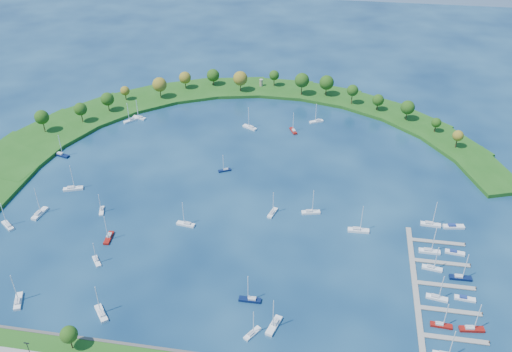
% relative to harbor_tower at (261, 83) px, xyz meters
% --- Properties ---
extents(ground, '(700.00, 700.00, 0.00)m').
position_rel_harbor_tower_xyz_m(ground, '(10.17, -118.77, -4.44)').
color(ground, '#071E3E').
rests_on(ground, ground).
extents(breakwater, '(286.74, 247.64, 2.00)m').
position_rel_harbor_tower_xyz_m(breakwater, '(-36.15, -70.05, -3.45)').
color(breakwater, '#1C5115').
rests_on(breakwater, ground).
extents(breakwater_trees, '(238.78, 93.35, 14.99)m').
position_rel_harbor_tower_xyz_m(breakwater_trees, '(-7.40, -27.60, 6.06)').
color(breakwater_trees, '#382314').
rests_on(breakwater_trees, breakwater).
extents(harbor_tower, '(2.60, 2.60, 4.77)m').
position_rel_harbor_tower_xyz_m(harbor_tower, '(0.00, 0.00, 0.00)').
color(harbor_tower, gray).
rests_on(harbor_tower, breakwater).
extents(dock_system, '(24.28, 82.00, 1.60)m').
position_rel_harbor_tower_xyz_m(dock_system, '(95.47, -179.77, -4.09)').
color(dock_system, gray).
rests_on(dock_system, ground).
extents(moored_boat_0, '(8.47, 2.42, 12.44)m').
position_rel_harbor_tower_xyz_m(moored_boat_0, '(25.97, -193.14, -3.52)').
color(moored_boat_0, '#09163C').
rests_on(moored_boat_0, ground).
extents(moored_boat_1, '(9.19, 6.74, 13.41)m').
position_rel_harbor_tower_xyz_m(moored_boat_1, '(2.25, -57.48, -3.49)').
color(moored_boat_1, white).
rests_on(moored_boat_1, ground).
extents(moored_boat_2, '(5.44, 8.25, 11.84)m').
position_rel_harbor_tower_xyz_m(moored_boat_2, '(28.07, -57.34, -3.54)').
color(moored_boat_2, maroon).
rests_on(moored_boat_2, ground).
extents(moored_boat_3, '(6.01, 6.87, 10.54)m').
position_rel_harbor_tower_xyz_m(moored_boat_3, '(-40.03, -182.30, -3.57)').
color(moored_boat_3, white).
rests_on(moored_boat_3, ground).
extents(moored_boat_4, '(8.75, 4.80, 12.40)m').
position_rel_harbor_tower_xyz_m(moored_boat_4, '(-66.74, -55.94, -3.52)').
color(moored_boat_4, white).
rests_on(moored_boat_4, ground).
extents(moored_boat_5, '(7.81, 8.66, 13.43)m').
position_rel_harbor_tower_xyz_m(moored_boat_5, '(-26.79, -208.84, -3.49)').
color(moored_boat_5, white).
rests_on(moored_boat_5, ground).
extents(moored_boat_6, '(4.24, 8.24, 11.66)m').
position_rel_harbor_tower_xyz_m(moored_boat_6, '(26.89, -138.03, -3.54)').
color(moored_boat_6, white).
rests_on(moored_boat_6, ground).
extents(moored_boat_7, '(9.78, 5.80, 13.90)m').
position_rel_harbor_tower_xyz_m(moored_boat_7, '(-72.88, -134.56, -3.47)').
color(moored_boat_7, white).
rests_on(moored_boat_7, ground).
extents(moored_boat_8, '(8.94, 4.43, 12.66)m').
position_rel_harbor_tower_xyz_m(moored_boat_8, '(44.29, -134.72, -3.51)').
color(moored_boat_8, white).
rests_on(moored_boat_8, ground).
extents(moored_boat_9, '(4.00, 9.98, 14.26)m').
position_rel_harbor_tower_xyz_m(moored_boat_9, '(-79.07, -156.11, -3.46)').
color(moored_boat_9, white).
rests_on(moored_boat_9, ground).
extents(moored_boat_10, '(8.25, 6.95, 12.49)m').
position_rel_harbor_tower_xyz_m(moored_boat_10, '(-88.78, -166.63, -3.52)').
color(moored_boat_10, white).
rests_on(moored_boat_10, ground).
extents(moored_boat_11, '(9.49, 2.99, 13.81)m').
position_rel_harbor_tower_xyz_m(moored_boat_11, '(66.10, -144.60, -3.48)').
color(moored_boat_11, white).
rests_on(moored_boat_11, ground).
extents(moored_boat_12, '(8.55, 6.04, 12.40)m').
position_rel_harbor_tower_xyz_m(moored_boat_12, '(40.66, -43.26, -3.52)').
color(moored_boat_12, white).
rests_on(moored_boat_12, ground).
extents(moored_boat_13, '(3.95, 7.13, 10.10)m').
position_rel_harbor_tower_xyz_m(moored_boat_13, '(-51.75, -149.24, -3.58)').
color(moored_boat_13, white).
rests_on(moored_boat_13, ground).
extents(moored_boat_14, '(5.29, 9.85, 13.95)m').
position_rel_harbor_tower_xyz_m(moored_boat_14, '(36.56, -204.05, -3.47)').
color(moored_boat_14, white).
rests_on(moored_boat_14, ground).
extents(moored_boat_15, '(7.30, 7.97, 12.44)m').
position_rel_harbor_tower_xyz_m(moored_boat_15, '(-70.78, -60.34, -3.52)').
color(moored_boat_15, white).
rests_on(moored_boat_15, ground).
extents(moored_boat_16, '(6.80, 4.80, 9.85)m').
position_rel_harbor_tower_xyz_m(moored_boat_16, '(-2.65, -105.72, -3.59)').
color(moored_boat_16, '#09163C').
rests_on(moored_boat_16, ground).
extents(moored_boat_17, '(8.63, 3.50, 12.33)m').
position_rel_harbor_tower_xyz_m(moored_boat_17, '(-10.36, -152.71, -3.52)').
color(moored_boat_17, white).
rests_on(moored_boat_17, ground).
extents(moored_boat_18, '(3.15, 8.73, 12.57)m').
position_rel_harbor_tower_xyz_m(moored_boat_18, '(-40.89, -167.25, -3.51)').
color(moored_boat_18, maroon).
rests_on(moored_boat_18, ground).
extents(moored_boat_19, '(5.77, 9.15, 13.06)m').
position_rel_harbor_tower_xyz_m(moored_boat_19, '(-60.12, -208.16, -3.50)').
color(moored_boat_19, white).
rests_on(moored_boat_19, ground).
extents(moored_boat_20, '(5.75, 7.32, 10.85)m').
position_rel_harbor_tower_xyz_m(moored_boat_20, '(29.47, -208.82, -3.56)').
color(moored_boat_20, white).
rests_on(moored_boat_20, ground).
extents(moored_boat_21, '(9.34, 4.91, 13.22)m').
position_rel_harbor_tower_xyz_m(moored_boat_21, '(-93.29, -105.29, -3.49)').
color(moored_boat_21, '#09163C').
rests_on(moored_boat_21, ground).
extents(docked_boat_2, '(7.80, 2.54, 11.33)m').
position_rel_harbor_tower_xyz_m(docked_boat_2, '(95.70, -194.20, -3.55)').
color(docked_boat_2, maroon).
rests_on(docked_boat_2, ground).
extents(docked_boat_3, '(9.01, 3.51, 12.90)m').
position_rel_harbor_tower_xyz_m(docked_boat_3, '(106.18, -194.30, -3.50)').
color(docked_boat_3, maroon).
rests_on(docked_boat_3, ground).
extents(docked_boat_4, '(8.34, 3.55, 11.88)m').
position_rel_harbor_tower_xyz_m(docked_boat_4, '(95.69, -180.68, -3.54)').
color(docked_boat_4, white).
rests_on(docked_boat_4, ground).
extents(docked_boat_5, '(7.88, 2.85, 1.57)m').
position_rel_harbor_tower_xyz_m(docked_boat_5, '(106.16, -179.30, -3.86)').
color(docked_boat_5, white).
rests_on(docked_boat_5, ground).
extents(docked_boat_6, '(8.29, 3.46, 11.81)m').
position_rel_harbor_tower_xyz_m(docked_boat_6, '(95.70, -164.22, -3.54)').
color(docked_boat_6, white).
rests_on(docked_boat_6, ground).
extents(docked_boat_7, '(8.73, 2.66, 12.74)m').
position_rel_harbor_tower_xyz_m(docked_boat_7, '(106.18, -168.04, -3.51)').
color(docked_boat_7, '#09163C').
rests_on(docked_boat_7, ground).
extents(docked_boat_8, '(8.85, 2.56, 12.97)m').
position_rel_harbor_tower_xyz_m(docked_boat_8, '(95.68, -153.82, -3.50)').
color(docked_boat_8, white).
rests_on(docked_boat_8, ground).
extents(docked_boat_9, '(8.19, 3.15, 1.63)m').
position_rel_harbor_tower_xyz_m(docked_boat_9, '(106.16, -152.80, -3.84)').
color(docked_boat_9, white).
rests_on(docked_boat_9, ground).
extents(docked_boat_10, '(8.96, 2.85, 13.02)m').
position_rel_harbor_tower_xyz_m(docked_boat_10, '(98.08, -135.04, -3.50)').
color(docked_boat_10, white).
rests_on(docked_boat_10, ground).
extents(docked_boat_11, '(9.59, 3.99, 1.90)m').
position_rel_harbor_tower_xyz_m(docked_boat_11, '(108.04, -135.01, -3.74)').
color(docked_boat_11, white).
rests_on(docked_boat_11, ground).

